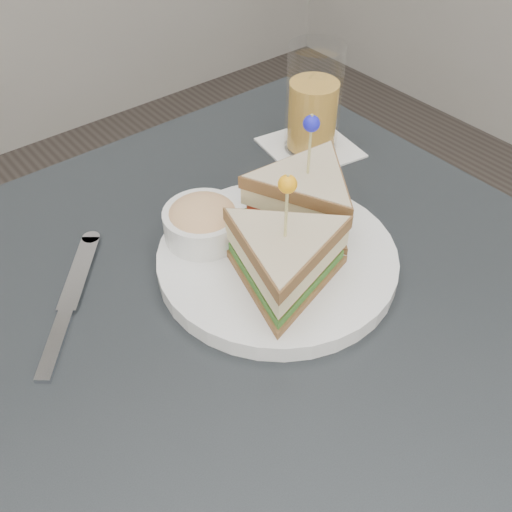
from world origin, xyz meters
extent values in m
cube|color=black|center=(0.00, 0.00, 0.73)|extent=(0.80, 0.80, 0.03)
cylinder|color=black|center=(0.35, 0.35, 0.36)|extent=(0.04, 0.04, 0.72)
cylinder|color=white|center=(0.05, 0.02, 0.76)|extent=(0.36, 0.36, 0.02)
cylinder|color=white|center=(0.05, 0.02, 0.77)|extent=(0.36, 0.36, 0.01)
cylinder|color=#D8CD7C|center=(0.02, -0.02, 0.88)|extent=(0.00, 0.00, 0.09)
sphere|color=#FFA110|center=(0.02, -0.02, 0.91)|extent=(0.02, 0.02, 0.02)
cylinder|color=#D8CD7C|center=(0.12, 0.05, 0.88)|extent=(0.00, 0.00, 0.09)
sphere|color=#1B1BCB|center=(0.12, 0.05, 0.91)|extent=(0.02, 0.02, 0.02)
cylinder|color=white|center=(0.00, 0.10, 0.79)|extent=(0.12, 0.12, 0.04)
ellipsoid|color=#E0B772|center=(0.00, 0.10, 0.80)|extent=(0.11, 0.11, 0.04)
cube|color=silver|center=(-0.21, 0.08, 0.75)|extent=(0.08, 0.09, 0.01)
cube|color=silver|center=(-0.14, 0.16, 0.75)|extent=(0.10, 0.11, 0.00)
cylinder|color=silver|center=(-0.10, 0.21, 0.75)|extent=(0.03, 0.03, 0.00)
cube|color=white|center=(0.26, 0.19, 0.75)|extent=(0.15, 0.15, 0.00)
cylinder|color=gold|center=(0.26, 0.19, 0.81)|extent=(0.08, 0.08, 0.10)
cylinder|color=white|center=(0.26, 0.19, 0.83)|extent=(0.09, 0.09, 0.16)
cube|color=white|center=(0.28, 0.20, 0.86)|extent=(0.02, 0.02, 0.02)
cube|color=white|center=(0.25, 0.19, 0.85)|extent=(0.03, 0.03, 0.02)
camera|label=1|loc=(-0.28, -0.35, 1.24)|focal=40.00mm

